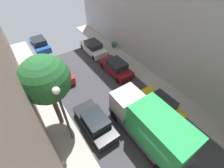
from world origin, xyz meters
name	(u,v)px	position (x,y,z in m)	size (l,w,h in m)	color
ground	(158,151)	(0.00, 0.00, 0.00)	(32.00, 32.00, 0.00)	#38383D
sidewalk_right	(199,117)	(5.00, 0.00, 0.07)	(2.00, 44.00, 0.15)	#A8A399
parked_car_left_2	(95,122)	(-2.70, 4.18, 0.72)	(1.78, 4.20, 1.57)	black
parked_car_left_3	(59,72)	(-2.70, 11.68, 0.72)	(1.78, 4.20, 1.57)	red
parked_car_left_4	(40,44)	(-2.70, 18.75, 0.72)	(1.78, 4.20, 1.57)	#194799
parked_car_right_1	(160,105)	(2.70, 2.49, 0.72)	(1.78, 4.20, 1.57)	gold
parked_car_right_2	(116,68)	(2.70, 8.87, 0.72)	(1.78, 4.20, 1.57)	maroon
parked_car_right_3	(93,48)	(2.70, 13.94, 0.72)	(1.78, 4.20, 1.57)	white
delivery_truck	(150,126)	(0.00, 1.17, 1.79)	(2.26, 6.60, 3.38)	#4C4C51
street_tree_2	(45,80)	(-4.75, 6.15, 4.74)	(3.19, 3.19, 6.22)	brown
potted_plant_1	(26,76)	(-5.77, 13.00, 0.66)	(0.57, 0.57, 0.90)	slate
potted_plant_3	(114,44)	(5.51, 13.29, 0.63)	(0.66, 0.66, 0.89)	slate
lamp_post	(63,109)	(-4.60, 4.37, 3.66)	(0.44, 0.44, 5.31)	#333338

